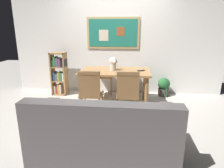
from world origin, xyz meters
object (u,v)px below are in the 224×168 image
(dining_chair_near_right, at_px, (128,91))
(flower_vase, at_px, (113,63))
(tv_remote, at_px, (141,70))
(leather_couch, at_px, (104,135))
(potted_ivy, at_px, (164,87))
(bookshelf, at_px, (59,74))
(dining_chair_far_left, at_px, (106,72))
(dining_chair_far_right, at_px, (131,72))
(dining_chair_near_left, at_px, (90,91))
(dining_table, at_px, (115,75))

(dining_chair_near_right, distance_m, flower_vase, 0.92)
(tv_remote, bearing_deg, flower_vase, -179.74)
(leather_couch, height_order, potted_ivy, leather_couch)
(flower_vase, bearing_deg, leather_couch, -87.84)
(bookshelf, bearing_deg, dining_chair_far_left, 13.29)
(dining_chair_near_right, height_order, tv_remote, dining_chair_near_right)
(leather_couch, bearing_deg, dining_chair_far_left, 97.26)
(dining_chair_far_right, bearing_deg, tv_remote, -75.08)
(dining_chair_near_right, xyz_separation_m, potted_ivy, (0.84, 1.42, -0.31))
(dining_chair_near_left, bearing_deg, dining_table, 65.04)
(dining_chair_near_left, bearing_deg, bookshelf, 129.05)
(dining_chair_near_right, height_order, dining_chair_far_right, same)
(dining_chair_near_left, distance_m, dining_chair_far_left, 1.58)
(dining_chair_far_right, relative_size, tv_remote, 5.84)
(dining_chair_far_left, height_order, tv_remote, dining_chair_far_left)
(dining_chair_near_left, distance_m, bookshelf, 1.69)
(potted_ivy, xyz_separation_m, tv_remote, (-0.59, -0.65, 0.53))
(dining_chair_near_right, bearing_deg, leather_couch, -103.25)
(dining_chair_far_right, relative_size, leather_couch, 0.51)
(dining_table, height_order, dining_chair_far_left, dining_chair_far_left)
(potted_ivy, bearing_deg, bookshelf, -176.96)
(flower_vase, bearing_deg, dining_chair_far_right, 64.71)
(dining_table, xyz_separation_m, bookshelf, (-1.43, 0.52, -0.13))
(dining_chair_near_left, height_order, dining_chair_near_right, same)
(dining_chair_far_left, bearing_deg, potted_ivy, -5.05)
(dining_chair_near_right, bearing_deg, dining_chair_far_left, 111.51)
(dining_chair_near_left, xyz_separation_m, flower_vase, (0.33, 0.80, 0.36))
(dining_chair_far_right, bearing_deg, dining_chair_far_left, -178.68)
(dining_chair_near_right, bearing_deg, potted_ivy, 59.40)
(leather_couch, bearing_deg, potted_ivy, 66.58)
(bookshelf, xyz_separation_m, potted_ivy, (2.57, 0.14, -0.29))
(dining_table, bearing_deg, dining_chair_near_left, -114.96)
(bookshelf, bearing_deg, dining_table, -20.15)
(dining_chair_near_left, relative_size, dining_chair_far_right, 1.00)
(dining_table, xyz_separation_m, dining_chair_far_right, (0.33, 0.80, -0.11))
(dining_chair_near_right, xyz_separation_m, tv_remote, (0.25, 0.77, 0.22))
(dining_table, distance_m, bookshelf, 1.53)
(dining_chair_near_left, relative_size, dining_chair_near_right, 1.00)
(dining_chair_near_left, height_order, dining_chair_far_left, same)
(dining_chair_far_right, height_order, bookshelf, bookshelf)
(tv_remote, bearing_deg, potted_ivy, 47.56)
(leather_couch, bearing_deg, dining_chair_near_left, 109.72)
(dining_chair_far_left, bearing_deg, dining_table, -68.50)
(dining_chair_near_right, bearing_deg, dining_chair_near_left, -177.61)
(dining_table, xyz_separation_m, potted_ivy, (1.14, 0.66, -0.42))
(dining_chair_far_left, xyz_separation_m, flower_vase, (0.27, -0.78, 0.36))
(dining_chair_far_left, distance_m, bookshelf, 1.15)
(dining_table, bearing_deg, dining_chair_far_right, 67.40)
(dining_chair_far_right, distance_m, leather_couch, 2.72)
(dining_chair_near_right, relative_size, flower_vase, 3.23)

